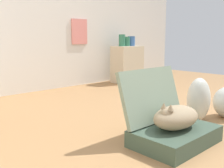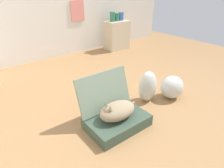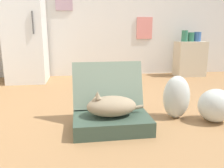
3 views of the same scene
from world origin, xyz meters
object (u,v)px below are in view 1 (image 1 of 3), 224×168
(suitcase_base, at_px, (175,136))
(vase_short, at_px, (131,41))
(plastic_bag_white, at_px, (199,99))
(vase_round, at_px, (127,41))
(side_table, at_px, (127,64))
(cat, at_px, (175,117))
(vase_tall, at_px, (122,40))

(suitcase_base, xyz_separation_m, vase_short, (2.05, 2.37, 0.70))
(plastic_bag_white, distance_m, vase_round, 2.54)
(vase_short, xyz_separation_m, vase_round, (-0.14, -0.01, -0.00))
(plastic_bag_white, relative_size, side_table, 0.65)
(side_table, bearing_deg, vase_short, 12.12)
(cat, distance_m, vase_short, 3.18)
(side_table, relative_size, vase_round, 3.89)
(side_table, bearing_deg, vase_tall, 178.02)
(cat, xyz_separation_m, side_table, (1.91, 2.34, 0.12))
(cat, bearing_deg, suitcase_base, -3.27)
(suitcase_base, height_order, vase_round, vase_round)
(vase_round, bearing_deg, plastic_bag_white, -119.32)
(vase_tall, bearing_deg, vase_round, 5.65)
(vase_tall, xyz_separation_m, vase_short, (0.28, 0.03, -0.02))
(cat, xyz_separation_m, vase_short, (2.05, 2.37, 0.54))
(side_table, height_order, vase_short, vase_short)
(cat, relative_size, vase_round, 2.99)
(suitcase_base, relative_size, vase_short, 3.74)
(cat, xyz_separation_m, vase_round, (1.91, 2.36, 0.54))
(vase_tall, bearing_deg, suitcase_base, -126.99)
(plastic_bag_white, bearing_deg, vase_short, 58.08)
(cat, bearing_deg, vase_round, 50.96)
(plastic_bag_white, height_order, vase_tall, vase_tall)
(vase_tall, relative_size, vase_round, 1.22)
(suitcase_base, relative_size, vase_round, 3.91)
(vase_short, bearing_deg, vase_tall, -174.85)
(suitcase_base, height_order, side_table, side_table)
(side_table, relative_size, vase_tall, 3.19)
(side_table, xyz_separation_m, vase_short, (0.14, 0.03, 0.43))
(plastic_bag_white, xyz_separation_m, vase_tall, (1.08, 2.15, 0.56))
(plastic_bag_white, distance_m, vase_tall, 2.47)
(suitcase_base, bearing_deg, plastic_bag_white, 15.56)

